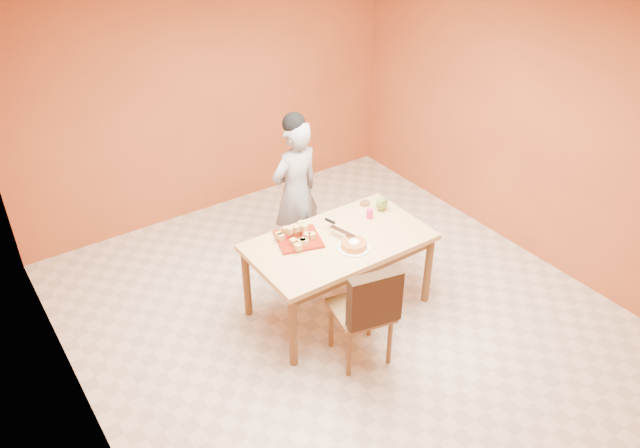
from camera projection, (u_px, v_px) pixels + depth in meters
floor at (343, 317)px, 5.76m from camera, size 5.00×5.00×0.00m
ceiling at (351, 19)px, 4.30m from camera, size 5.00×5.00×0.00m
wall_back at (209, 96)px, 6.77m from camera, size 4.50×0.00×4.50m
wall_left at (62, 288)px, 3.96m from camera, size 0.00×5.00×5.00m
wall_right at (531, 126)px, 6.10m from camera, size 0.00×5.00×5.00m
dining_table at (339, 249)px, 5.52m from camera, size 1.60×0.90×0.76m
dining_chair at (363, 309)px, 5.06m from camera, size 0.55×0.62×1.00m
pastry_pile at (298, 233)px, 5.43m from camera, size 0.34×0.34×0.11m
person at (296, 192)px, 6.17m from camera, size 0.60×0.43×1.53m
pastry_platter at (298, 239)px, 5.46m from camera, size 0.47×0.47×0.02m
red_dinner_plate at (294, 237)px, 5.50m from camera, size 0.31×0.31×0.01m
white_cake_plate at (354, 247)px, 5.36m from camera, size 0.30×0.30×0.01m
sponge_cake at (354, 244)px, 5.34m from camera, size 0.27×0.27×0.05m
cake_server at (342, 231)px, 5.46m from camera, size 0.11×0.27×0.01m
egg_ornament at (382, 203)px, 5.85m from camera, size 0.15×0.13×0.15m
magenta_glass at (370, 214)px, 5.75m from camera, size 0.08×0.08×0.09m
checker_tin at (365, 203)px, 5.97m from camera, size 0.10×0.10×0.03m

